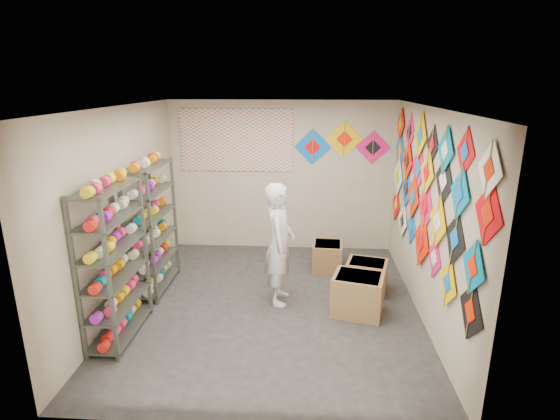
# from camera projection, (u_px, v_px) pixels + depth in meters

# --- Properties ---
(ground) EXTENTS (4.50, 4.50, 0.00)m
(ground) POSITION_uv_depth(u_px,v_px,m) (272.00, 305.00, 6.10)
(ground) COLOR #2A2724
(room_walls) EXTENTS (4.50, 4.50, 4.50)m
(room_walls) POSITION_uv_depth(u_px,v_px,m) (271.00, 191.00, 5.63)
(room_walls) COLOR tan
(room_walls) RESTS_ON ground
(shelf_rack_front) EXTENTS (0.40, 1.10, 1.90)m
(shelf_rack_front) POSITION_uv_depth(u_px,v_px,m) (114.00, 263.00, 5.12)
(shelf_rack_front) COLOR #4C5147
(shelf_rack_front) RESTS_ON ground
(shelf_rack_back) EXTENTS (0.40, 1.10, 1.90)m
(shelf_rack_back) POSITION_uv_depth(u_px,v_px,m) (152.00, 228.00, 6.37)
(shelf_rack_back) COLOR #4C5147
(shelf_rack_back) RESTS_ON ground
(string_spools) EXTENTS (0.12, 2.36, 0.12)m
(string_spools) POSITION_uv_depth(u_px,v_px,m) (135.00, 237.00, 5.72)
(string_spools) COLOR #FD2E5E
(string_spools) RESTS_ON ground
(kite_wall_display) EXTENTS (0.06, 4.29, 2.00)m
(kite_wall_display) POSITION_uv_depth(u_px,v_px,m) (425.00, 191.00, 5.60)
(kite_wall_display) COLOR black
(kite_wall_display) RESTS_ON room_walls
(back_wall_kites) EXTENTS (1.68, 0.02, 0.79)m
(back_wall_kites) POSITION_uv_depth(u_px,v_px,m) (342.00, 144.00, 7.62)
(back_wall_kites) COLOR blue
(back_wall_kites) RESTS_ON room_walls
(poster) EXTENTS (2.00, 0.01, 1.10)m
(poster) POSITION_uv_depth(u_px,v_px,m) (236.00, 140.00, 7.71)
(poster) COLOR purple
(poster) RESTS_ON room_walls
(shopkeeper) EXTENTS (0.64, 0.43, 1.71)m
(shopkeeper) POSITION_uv_depth(u_px,v_px,m) (280.00, 244.00, 5.99)
(shopkeeper) COLOR silver
(shopkeeper) RESTS_ON ground
(carton_a) EXTENTS (0.76, 0.68, 0.54)m
(carton_a) POSITION_uv_depth(u_px,v_px,m) (358.00, 294.00, 5.83)
(carton_a) COLOR olive
(carton_a) RESTS_ON ground
(carton_b) EXTENTS (0.67, 0.59, 0.47)m
(carton_b) POSITION_uv_depth(u_px,v_px,m) (367.00, 276.00, 6.45)
(carton_b) COLOR olive
(carton_b) RESTS_ON ground
(carton_c) EXTENTS (0.51, 0.55, 0.46)m
(carton_c) POSITION_uv_depth(u_px,v_px,m) (327.00, 256.00, 7.20)
(carton_c) COLOR olive
(carton_c) RESTS_ON ground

